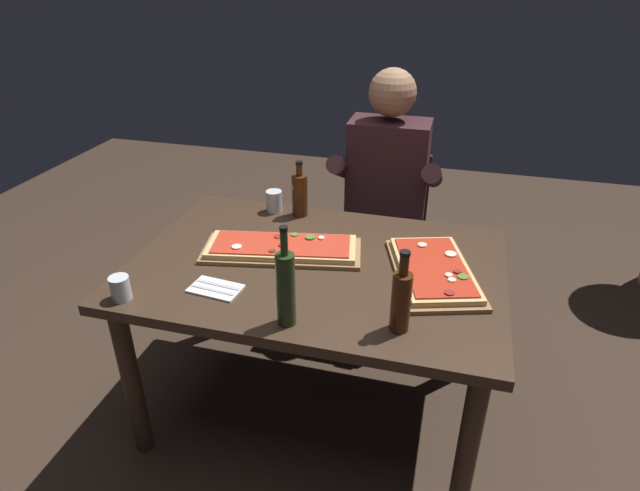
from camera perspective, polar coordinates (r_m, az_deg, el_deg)
ground_plane at (r=2.50m, az=-0.31°, el=-16.65°), size 6.40×6.40×0.00m
dining_table at (r=2.09m, az=-0.36°, el=-4.13°), size 1.40×0.96×0.74m
pizza_rectangular_front at (r=2.11m, az=-4.10°, el=-0.30°), size 0.65×0.35×0.05m
pizza_rectangular_left at (r=2.00m, az=12.03°, el=-2.60°), size 0.41×0.55×0.05m
wine_bottle_dark at (r=1.66m, az=-3.67°, el=-4.45°), size 0.06×0.06×0.34m
oil_bottle_amber at (r=2.38m, az=-2.18°, el=5.50°), size 0.07×0.07×0.25m
vinegar_bottle_green at (r=1.66m, az=8.64°, el=-5.68°), size 0.06×0.06×0.28m
tumbler_near_camera at (r=2.44m, az=-4.90°, el=4.72°), size 0.07×0.07×0.10m
tumbler_far_side at (r=1.94m, az=-20.51°, el=-4.27°), size 0.07×0.07×0.09m
napkin_cutlery_set at (r=1.92m, az=-11.06°, el=-4.52°), size 0.19×0.13×0.01m
diner_chair at (r=2.87m, az=7.01°, el=1.79°), size 0.44×0.44×0.87m
seated_diner at (r=2.66m, az=6.93°, el=5.58°), size 0.53×0.41×1.33m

